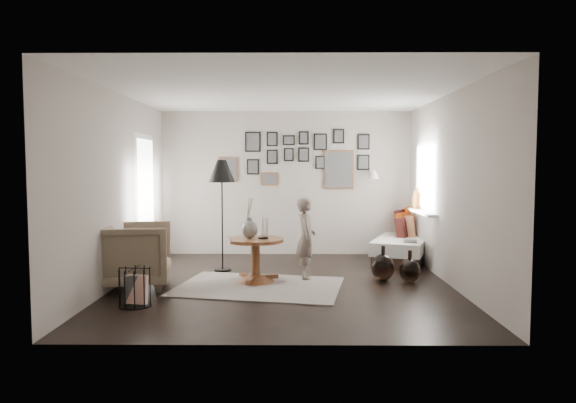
{
  "coord_description": "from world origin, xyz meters",
  "views": [
    {
      "loc": [
        0.11,
        -6.93,
        1.62
      ],
      "look_at": [
        0.05,
        0.5,
        1.1
      ],
      "focal_mm": 32.0,
      "sensor_mm": 36.0,
      "label": 1
    }
  ],
  "objects_px": {
    "pedestal_table": "(255,262)",
    "floor_lamp": "(222,175)",
    "demijohn_small": "(410,270)",
    "child": "(306,238)",
    "daybed": "(402,243)",
    "vase": "(250,226)",
    "demijohn_large": "(383,267)",
    "armchair": "(134,255)",
    "magazine_basket": "(135,287)"
  },
  "relations": [
    {
      "from": "pedestal_table",
      "to": "magazine_basket",
      "type": "distance_m",
      "value": 1.79
    },
    {
      "from": "pedestal_table",
      "to": "child",
      "type": "height_order",
      "value": "child"
    },
    {
      "from": "daybed",
      "to": "floor_lamp",
      "type": "height_order",
      "value": "floor_lamp"
    },
    {
      "from": "pedestal_table",
      "to": "magazine_basket",
      "type": "height_order",
      "value": "pedestal_table"
    },
    {
      "from": "daybed",
      "to": "demijohn_large",
      "type": "relative_size",
      "value": 3.95
    },
    {
      "from": "daybed",
      "to": "armchair",
      "type": "relative_size",
      "value": 2.05
    },
    {
      "from": "magazine_basket",
      "to": "demijohn_large",
      "type": "height_order",
      "value": "demijohn_large"
    },
    {
      "from": "armchair",
      "to": "demijohn_large",
      "type": "xyz_separation_m",
      "value": [
        3.39,
        0.4,
        -0.24
      ]
    },
    {
      "from": "armchair",
      "to": "magazine_basket",
      "type": "xyz_separation_m",
      "value": [
        0.3,
        -0.94,
        -0.21
      ]
    },
    {
      "from": "demijohn_small",
      "to": "child",
      "type": "xyz_separation_m",
      "value": [
        -1.43,
        0.23,
        0.42
      ]
    },
    {
      "from": "pedestal_table",
      "to": "daybed",
      "type": "bearing_deg",
      "value": 35.87
    },
    {
      "from": "daybed",
      "to": "demijohn_small",
      "type": "distance_m",
      "value": 1.76
    },
    {
      "from": "child",
      "to": "demijohn_small",
      "type": "bearing_deg",
      "value": -102.95
    },
    {
      "from": "vase",
      "to": "demijohn_large",
      "type": "relative_size",
      "value": 1.13
    },
    {
      "from": "vase",
      "to": "magazine_basket",
      "type": "xyz_separation_m",
      "value": [
        -1.22,
        -1.24,
        -0.57
      ]
    },
    {
      "from": "pedestal_table",
      "to": "floor_lamp",
      "type": "relative_size",
      "value": 0.46
    },
    {
      "from": "armchair",
      "to": "demijohn_large",
      "type": "height_order",
      "value": "armchair"
    },
    {
      "from": "daybed",
      "to": "child",
      "type": "relative_size",
      "value": 1.67
    },
    {
      "from": "magazine_basket",
      "to": "child",
      "type": "height_order",
      "value": "child"
    },
    {
      "from": "armchair",
      "to": "floor_lamp",
      "type": "relative_size",
      "value": 0.56
    },
    {
      "from": "pedestal_table",
      "to": "armchair",
      "type": "height_order",
      "value": "armchair"
    },
    {
      "from": "daybed",
      "to": "child",
      "type": "height_order",
      "value": "child"
    },
    {
      "from": "floor_lamp",
      "to": "child",
      "type": "xyz_separation_m",
      "value": [
        1.27,
        -0.55,
        -0.89
      ]
    },
    {
      "from": "armchair",
      "to": "demijohn_small",
      "type": "relative_size",
      "value": 2.11
    },
    {
      "from": "armchair",
      "to": "daybed",
      "type": "bearing_deg",
      "value": -73.58
    },
    {
      "from": "demijohn_large",
      "to": "demijohn_small",
      "type": "bearing_deg",
      "value": -18.92
    },
    {
      "from": "armchair",
      "to": "magazine_basket",
      "type": "distance_m",
      "value": 1.01
    },
    {
      "from": "child",
      "to": "vase",
      "type": "bearing_deg",
      "value": 101.11
    },
    {
      "from": "magazine_basket",
      "to": "demijohn_small",
      "type": "relative_size",
      "value": 0.99
    },
    {
      "from": "pedestal_table",
      "to": "child",
      "type": "distance_m",
      "value": 0.8
    },
    {
      "from": "daybed",
      "to": "demijohn_small",
      "type": "relative_size",
      "value": 4.34
    },
    {
      "from": "pedestal_table",
      "to": "vase",
      "type": "xyz_separation_m",
      "value": [
        -0.08,
        0.02,
        0.5
      ]
    },
    {
      "from": "daybed",
      "to": "magazine_basket",
      "type": "relative_size",
      "value": 4.4
    },
    {
      "from": "floor_lamp",
      "to": "demijohn_small",
      "type": "height_order",
      "value": "floor_lamp"
    },
    {
      "from": "armchair",
      "to": "floor_lamp",
      "type": "height_order",
      "value": "floor_lamp"
    },
    {
      "from": "vase",
      "to": "floor_lamp",
      "type": "xyz_separation_m",
      "value": [
        -0.48,
        0.76,
        0.69
      ]
    },
    {
      "from": "floor_lamp",
      "to": "child",
      "type": "height_order",
      "value": "floor_lamp"
    },
    {
      "from": "vase",
      "to": "child",
      "type": "relative_size",
      "value": 0.48
    },
    {
      "from": "demijohn_large",
      "to": "child",
      "type": "distance_m",
      "value": 1.16
    },
    {
      "from": "vase",
      "to": "armchair",
      "type": "bearing_deg",
      "value": -168.8
    },
    {
      "from": "floor_lamp",
      "to": "demijohn_small",
      "type": "xyz_separation_m",
      "value": [
        2.7,
        -0.79,
        -1.31
      ]
    },
    {
      "from": "demijohn_large",
      "to": "magazine_basket",
      "type": "bearing_deg",
      "value": -156.57
    },
    {
      "from": "child",
      "to": "floor_lamp",
      "type": "bearing_deg",
      "value": 62.62
    },
    {
      "from": "vase",
      "to": "pedestal_table",
      "type": "bearing_deg",
      "value": -14.04
    },
    {
      "from": "magazine_basket",
      "to": "child",
      "type": "bearing_deg",
      "value": 35.86
    },
    {
      "from": "daybed",
      "to": "demijohn_small",
      "type": "height_order",
      "value": "daybed"
    },
    {
      "from": "pedestal_table",
      "to": "floor_lamp",
      "type": "height_order",
      "value": "floor_lamp"
    },
    {
      "from": "floor_lamp",
      "to": "child",
      "type": "relative_size",
      "value": 1.46
    },
    {
      "from": "demijohn_large",
      "to": "demijohn_small",
      "type": "xyz_separation_m",
      "value": [
        0.35,
        -0.12,
        -0.02
      ]
    },
    {
      "from": "vase",
      "to": "daybed",
      "type": "xyz_separation_m",
      "value": [
        2.48,
        1.72,
        -0.5
      ]
    }
  ]
}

